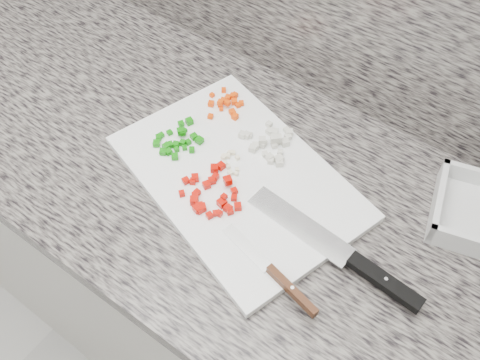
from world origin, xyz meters
name	(u,v)px	position (x,y,z in m)	size (l,w,h in m)	color
cabinet	(211,270)	(0.00, 1.44, 0.43)	(3.92, 0.62, 0.86)	beige
countertop	(202,163)	(0.00, 1.44, 0.88)	(3.96, 0.64, 0.04)	slate
cutting_board	(238,177)	(0.09, 1.44, 0.91)	(0.46, 0.31, 0.02)	white
carrot_pile	(227,103)	(-0.03, 1.57, 0.92)	(0.09, 0.09, 0.02)	#F14305
onion_pile	(270,143)	(0.10, 1.53, 0.92)	(0.11, 0.10, 0.02)	beige
green_pepper_pile	(177,140)	(-0.05, 1.43, 0.92)	(0.09, 0.11, 0.02)	#117C0B
red_pepper_pile	(210,194)	(0.08, 1.37, 0.92)	(0.13, 0.12, 0.02)	#BF0C02
garlic_pile	(230,161)	(0.06, 1.45, 0.92)	(0.05, 0.05, 0.01)	#F1E5BA
chef_knife	(354,261)	(0.36, 1.40, 0.92)	(0.34, 0.07, 0.02)	silver
paring_knife	(280,279)	(0.27, 1.30, 0.92)	(0.21, 0.07, 0.02)	silver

